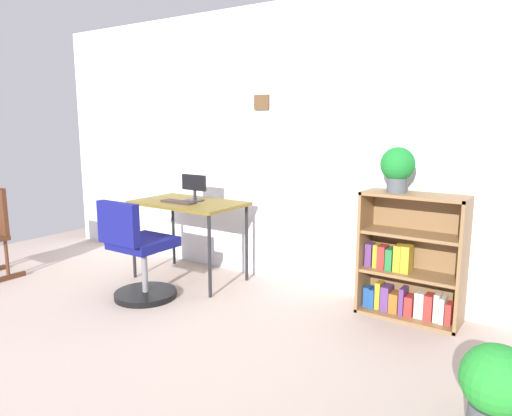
# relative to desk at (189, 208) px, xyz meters

# --- Properties ---
(ground_plane) EXTENTS (6.24, 6.24, 0.00)m
(ground_plane) POSITION_rel_desk_xyz_m (0.43, -1.66, -0.68)
(ground_plane) COLOR #B19C8E
(wall_back) EXTENTS (5.20, 0.12, 2.48)m
(wall_back) POSITION_rel_desk_xyz_m (0.43, 0.49, 0.56)
(wall_back) COLOR silver
(wall_back) RESTS_ON ground_plane
(desk) EXTENTS (1.01, 0.61, 0.74)m
(desk) POSITION_rel_desk_xyz_m (0.00, 0.00, 0.00)
(desk) COLOR brown
(desk) RESTS_ON ground_plane
(monitor) EXTENTS (0.27, 0.17, 0.24)m
(monitor) POSITION_rel_desk_xyz_m (0.02, 0.06, 0.18)
(monitor) COLOR #262628
(monitor) RESTS_ON desk
(keyboard) EXTENTS (0.34, 0.11, 0.02)m
(keyboard) POSITION_rel_desk_xyz_m (-0.02, -0.11, 0.07)
(keyboard) COLOR #342724
(keyboard) RESTS_ON desk
(office_chair) EXTENTS (0.52, 0.55, 0.85)m
(office_chair) POSITION_rel_desk_xyz_m (0.01, -0.64, -0.31)
(office_chair) COLOR black
(office_chair) RESTS_ON ground_plane
(bookshelf_low) EXTENTS (0.75, 0.30, 0.95)m
(bookshelf_low) POSITION_rel_desk_xyz_m (1.96, 0.29, -0.27)
(bookshelf_low) COLOR brown
(bookshelf_low) RESTS_ON ground_plane
(potted_plant_on_shelf) EXTENTS (0.25, 0.25, 0.33)m
(potted_plant_on_shelf) POSITION_rel_desk_xyz_m (1.84, 0.24, 0.46)
(potted_plant_on_shelf) COLOR #474C51
(potted_plant_on_shelf) RESTS_ON bookshelf_low
(potted_plant_floor) EXTENTS (0.33, 0.33, 0.45)m
(potted_plant_floor) POSITION_rel_desk_xyz_m (2.73, -0.89, -0.44)
(potted_plant_floor) COLOR #474C51
(potted_plant_floor) RESTS_ON ground_plane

